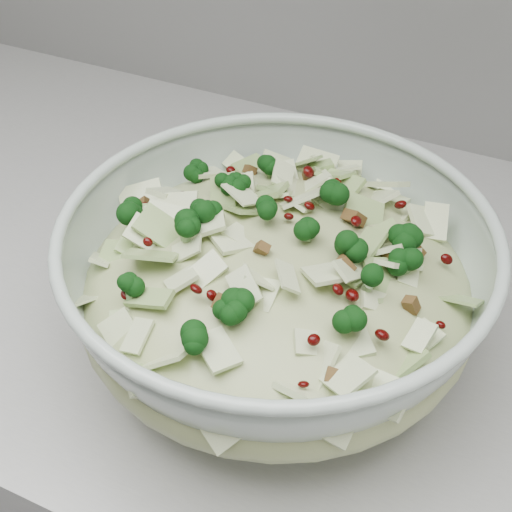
% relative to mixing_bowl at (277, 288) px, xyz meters
% --- Properties ---
extents(counter, '(3.60, 0.60, 0.90)m').
position_rel_mixing_bowl_xyz_m(counter, '(-0.33, 0.10, -0.52)').
color(counter, '#A2A29E').
rests_on(counter, floor).
extents(mixing_bowl, '(0.37, 0.37, 0.13)m').
position_rel_mixing_bowl_xyz_m(mixing_bowl, '(0.00, 0.00, 0.00)').
color(mixing_bowl, '#ACBDB1').
rests_on(mixing_bowl, counter).
extents(salad, '(0.31, 0.31, 0.13)m').
position_rel_mixing_bowl_xyz_m(salad, '(-0.00, -0.00, 0.02)').
color(salad, '#ADB67C').
rests_on(salad, mixing_bowl).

